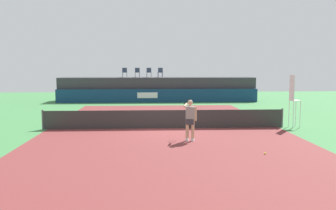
# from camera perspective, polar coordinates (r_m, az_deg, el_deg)

# --- Properties ---
(ground_plane) EXTENTS (48.00, 48.00, 0.00)m
(ground_plane) POSITION_cam_1_polar(r_m,az_deg,el_deg) (21.49, -0.91, -2.37)
(ground_plane) COLOR #3D7A42
(court_inner) EXTENTS (12.00, 22.00, 0.00)m
(court_inner) POSITION_cam_1_polar(r_m,az_deg,el_deg) (18.53, -0.55, -3.73)
(court_inner) COLOR maroon
(court_inner) RESTS_ON ground
(sponsor_wall) EXTENTS (18.00, 0.22, 1.20)m
(sponsor_wall) POSITION_cam_1_polar(r_m,az_deg,el_deg) (31.85, -1.64, 1.48)
(sponsor_wall) COLOR navy
(sponsor_wall) RESTS_ON ground
(spectator_platform) EXTENTS (18.00, 2.80, 2.20)m
(spectator_platform) POSITION_cam_1_polar(r_m,az_deg,el_deg) (33.61, -1.71, 2.58)
(spectator_platform) COLOR #38383D
(spectator_platform) RESTS_ON ground
(spectator_chair_far_left) EXTENTS (0.46, 0.46, 0.89)m
(spectator_chair_far_left) POSITION_cam_1_polar(r_m,az_deg,el_deg) (33.67, -6.95, 5.26)
(spectator_chair_far_left) COLOR #2D3D56
(spectator_chair_far_left) RESTS_ON spectator_platform
(spectator_chair_left) EXTENTS (0.46, 0.46, 0.89)m
(spectator_chair_left) POSITION_cam_1_polar(r_m,az_deg,el_deg) (33.76, -4.93, 5.28)
(spectator_chair_left) COLOR #2D3D56
(spectator_chair_left) RESTS_ON spectator_platform
(spectator_chair_center) EXTENTS (0.45, 0.45, 0.89)m
(spectator_chair_center) POSITION_cam_1_polar(r_m,az_deg,el_deg) (33.54, -3.06, 5.29)
(spectator_chair_center) COLOR #2D3D56
(spectator_chair_center) RESTS_ON spectator_platform
(spectator_chair_right) EXTENTS (0.47, 0.47, 0.89)m
(spectator_chair_right) POSITION_cam_1_polar(r_m,az_deg,el_deg) (33.58, -1.25, 5.30)
(spectator_chair_right) COLOR #2D3D56
(spectator_chair_right) RESTS_ON spectator_platform
(umpire_chair) EXTENTS (0.52, 0.52, 2.76)m
(umpire_chair) POSITION_cam_1_polar(r_m,az_deg,el_deg) (19.79, 19.39, 1.18)
(umpire_chair) COLOR white
(umpire_chair) RESTS_ON ground
(tennis_net) EXTENTS (12.40, 0.02, 0.95)m
(tennis_net) POSITION_cam_1_polar(r_m,az_deg,el_deg) (18.45, -0.55, -2.29)
(tennis_net) COLOR #2D2D2D
(tennis_net) RESTS_ON ground
(net_post_near) EXTENTS (0.10, 0.10, 1.00)m
(net_post_near) POSITION_cam_1_polar(r_m,az_deg,el_deg) (19.20, -19.38, -2.23)
(net_post_near) COLOR #4C4C51
(net_post_near) RESTS_ON ground
(net_post_far) EXTENTS (0.10, 0.10, 1.00)m
(net_post_far) POSITION_cam_1_polar(r_m,az_deg,el_deg) (19.72, 17.77, -1.96)
(net_post_far) COLOR #4C4C51
(net_post_far) RESTS_ON ground
(tennis_player) EXTENTS (0.56, 1.23, 1.77)m
(tennis_player) POSITION_cam_1_polar(r_m,az_deg,el_deg) (15.33, 3.55, -2.19)
(tennis_player) COLOR white
(tennis_player) RESTS_ON court_inner
(tennis_ball) EXTENTS (0.07, 0.07, 0.07)m
(tennis_ball) POSITION_cam_1_polar(r_m,az_deg,el_deg) (13.55, 15.25, -7.47)
(tennis_ball) COLOR #D8EA33
(tennis_ball) RESTS_ON court_inner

